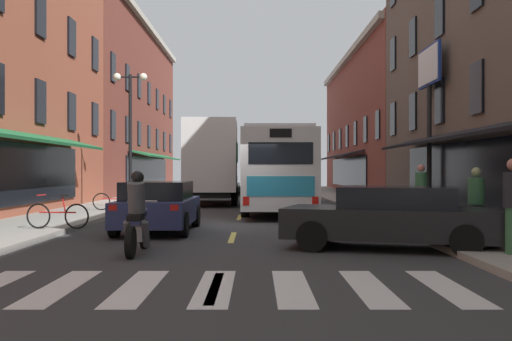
% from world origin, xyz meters
% --- Properties ---
extents(ground_plane, '(34.80, 80.00, 0.10)m').
position_xyz_m(ground_plane, '(0.00, 0.00, -0.05)').
color(ground_plane, '#333335').
extents(lane_centre_dashes, '(0.14, 73.90, 0.01)m').
position_xyz_m(lane_centre_dashes, '(0.00, -0.25, 0.00)').
color(lane_centre_dashes, '#DBCC4C').
rests_on(lane_centre_dashes, ground).
extents(crosswalk_near, '(7.10, 2.80, 0.01)m').
position_xyz_m(crosswalk_near, '(0.00, -10.00, 0.00)').
color(crosswalk_near, silver).
rests_on(crosswalk_near, ground).
extents(sidewalk_left, '(3.00, 80.00, 0.14)m').
position_xyz_m(sidewalk_left, '(-5.90, 0.00, 0.07)').
color(sidewalk_left, gray).
rests_on(sidewalk_left, ground).
extents(sidewalk_right, '(3.00, 80.00, 0.14)m').
position_xyz_m(sidewalk_right, '(5.90, 0.00, 0.07)').
color(sidewalk_right, gray).
rests_on(sidewalk_right, ground).
extents(billboard_sign, '(0.40, 2.67, 6.15)m').
position_xyz_m(billboard_sign, '(7.05, 4.08, 4.77)').
color(billboard_sign, black).
rests_on(billboard_sign, sidewalk_right).
extents(transit_bus, '(2.70, 12.38, 3.21)m').
position_xyz_m(transit_bus, '(1.40, 6.84, 1.69)').
color(transit_bus, silver).
rests_on(transit_bus, ground).
extents(box_truck, '(2.61, 7.58, 4.01)m').
position_xyz_m(box_truck, '(-1.56, 11.55, 2.08)').
color(box_truck, black).
rests_on(box_truck, ground).
extents(sedan_near, '(1.96, 4.36, 1.36)m').
position_xyz_m(sedan_near, '(-2.07, -2.11, 0.70)').
color(sedan_near, navy).
rests_on(sedan_near, ground).
extents(sedan_mid, '(1.90, 4.27, 1.30)m').
position_xyz_m(sedan_mid, '(-1.44, 21.37, 0.67)').
color(sedan_mid, '#144723').
rests_on(sedan_mid, ground).
extents(sedan_far, '(4.74, 3.05, 1.32)m').
position_xyz_m(sedan_far, '(3.46, -5.80, 0.68)').
color(sedan_far, black).
rests_on(sedan_far, ground).
extents(motorcycle_rider, '(0.62, 2.07, 1.66)m').
position_xyz_m(motorcycle_rider, '(-1.79, -6.48, 0.71)').
color(motorcycle_rider, black).
rests_on(motorcycle_rider, ground).
extents(bicycle_near, '(1.70, 0.49, 0.91)m').
position_xyz_m(bicycle_near, '(-4.84, 4.89, 0.50)').
color(bicycle_near, black).
rests_on(bicycle_near, sidewalk_left).
extents(bicycle_mid, '(1.71, 0.48, 0.91)m').
position_xyz_m(bicycle_mid, '(-4.60, -2.73, 0.50)').
color(bicycle_mid, black).
rests_on(bicycle_mid, sidewalk_left).
extents(pedestrian_mid, '(0.36, 0.36, 1.71)m').
position_xyz_m(pedestrian_mid, '(5.60, -0.18, 1.02)').
color(pedestrian_mid, black).
rests_on(pedestrian_mid, sidewalk_right).
extents(pedestrian_far, '(0.36, 0.36, 1.59)m').
position_xyz_m(pedestrian_far, '(5.48, -5.13, 0.95)').
color(pedestrian_far, '#4C4C51').
rests_on(pedestrian_far, sidewalk_right).
extents(street_lamp_twin, '(1.42, 0.32, 5.60)m').
position_xyz_m(street_lamp_twin, '(-4.68, 6.87, 3.23)').
color(street_lamp_twin, black).
rests_on(street_lamp_twin, sidewalk_left).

